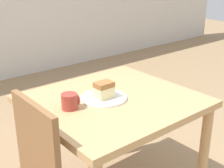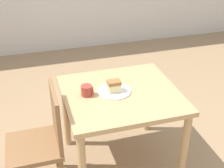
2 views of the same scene
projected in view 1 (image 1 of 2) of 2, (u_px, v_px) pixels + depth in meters
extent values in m
cube|color=tan|center=(113.00, 101.00, 1.81)|extent=(0.92, 0.85, 0.04)
cylinder|color=tan|center=(203.00, 157.00, 1.91)|extent=(0.06, 0.06, 0.69)
cylinder|color=tan|center=(25.00, 152.00, 1.96)|extent=(0.06, 0.06, 0.69)
cylinder|color=tan|center=(122.00, 115.00, 2.45)|extent=(0.06, 0.06, 0.69)
cube|color=brown|center=(37.00, 147.00, 1.44)|extent=(0.03, 0.39, 0.45)
cylinder|color=white|center=(104.00, 98.00, 1.79)|extent=(0.27, 0.27, 0.01)
cube|color=beige|center=(104.00, 92.00, 1.76)|extent=(0.10, 0.07, 0.06)
cube|color=#936033|center=(104.00, 85.00, 1.75)|extent=(0.10, 0.08, 0.03)
cylinder|color=#9E382D|center=(69.00, 101.00, 1.65)|extent=(0.09, 0.09, 0.08)
torus|color=#9E382D|center=(76.00, 99.00, 1.68)|extent=(0.02, 0.06, 0.06)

